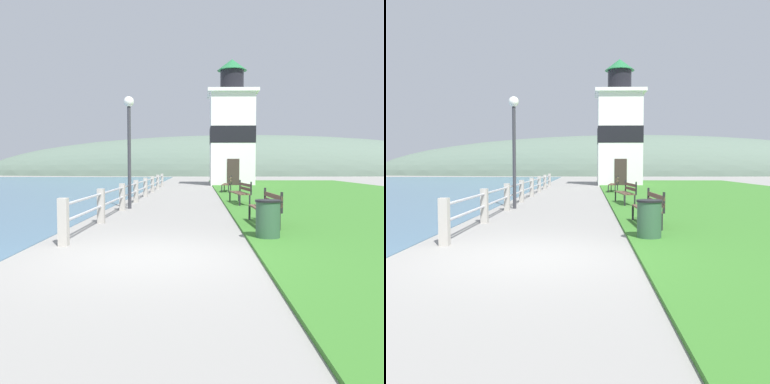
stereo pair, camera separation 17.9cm
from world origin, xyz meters
TOP-DOWN VIEW (x-y plane):
  - ground_plane at (0.00, 0.00)m, footprint 160.00×160.00m
  - grass_verge at (7.86, 13.72)m, footprint 12.00×41.15m
  - seawall_railing at (-1.76, 12.16)m, footprint 0.18×22.50m
  - park_bench_near at (2.56, 3.54)m, footprint 0.57×1.90m
  - park_bench_midway at (2.52, 9.48)m, footprint 0.69×2.03m
  - park_bench_far at (2.50, 16.87)m, footprint 0.72×1.97m
  - lighthouse at (3.40, 26.03)m, footprint 3.78×3.78m
  - trash_bin at (2.28, 1.68)m, footprint 0.54×0.54m
  - lamp_post at (-1.61, 8.01)m, footprint 0.36×0.36m
  - distant_hillside at (8.00, 57.43)m, footprint 80.00×16.00m

SIDE VIEW (x-z plane):
  - ground_plane at x=0.00m, z-range 0.00..0.00m
  - distant_hillside at x=8.00m, z-range -6.00..6.00m
  - grass_verge at x=7.86m, z-range 0.00..0.06m
  - trash_bin at x=2.28m, z-range 0.00..0.84m
  - seawall_railing at x=-1.76m, z-range 0.06..0.99m
  - park_bench_near at x=2.56m, z-range 0.07..1.01m
  - park_bench_far at x=2.50m, z-range 0.07..1.01m
  - park_bench_midway at x=2.52m, z-range 0.07..1.01m
  - lamp_post at x=-1.61m, z-range 0.76..4.72m
  - lighthouse at x=3.40m, z-range -0.70..8.90m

